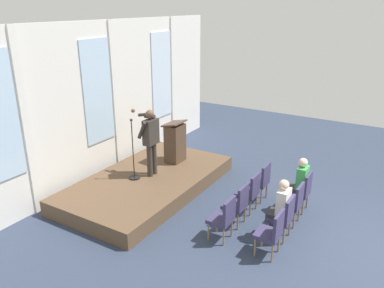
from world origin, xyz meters
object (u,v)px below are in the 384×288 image
(speaker, at_px, (150,138))
(lectern, at_px, (175,142))
(chair_r1_c2, at_px, (294,202))
(chair_r1_c3, at_px, (302,189))
(audience_r1_c3, at_px, (300,181))
(chair_r0_c3, at_px, (261,180))
(audience_r1_c1, at_px, (280,206))
(mic_stand, at_px, (134,166))
(chair_r0_c2, at_px, (250,190))
(chair_r1_c0, at_px, (272,231))
(chair_r0_c1, at_px, (238,203))
(chair_r0_c0, at_px, (224,216))
(chair_r1_c1, at_px, (284,215))

(speaker, xyz_separation_m, lectern, (1.07, -0.01, -0.44))
(chair_r1_c2, relative_size, chair_r1_c3, 1.00)
(chair_r1_c2, bearing_deg, audience_r1_c3, 7.22)
(chair_r0_c3, height_order, audience_r1_c3, audience_r1_c3)
(audience_r1_c1, xyz_separation_m, chair_r1_c2, (0.66, -0.08, -0.19))
(mic_stand, distance_m, chair_r0_c2, 2.93)
(chair_r0_c3, distance_m, audience_r1_c3, 0.93)
(chair_r0_c2, relative_size, chair_r0_c3, 1.00)
(speaker, relative_size, chair_r1_c2, 1.82)
(chair_r0_c3, xyz_separation_m, chair_r1_c0, (-1.97, -0.99, 0.00))
(chair_r0_c1, bearing_deg, audience_r1_c1, -90.00)
(chair_r0_c0, xyz_separation_m, chair_r0_c3, (1.97, 0.00, 0.00))
(chair_r0_c0, relative_size, audience_r1_c1, 0.72)
(mic_stand, bearing_deg, audience_r1_c3, -71.79)
(chair_r0_c2, relative_size, chair_r1_c3, 1.00)
(speaker, xyz_separation_m, chair_r1_c1, (-0.47, -3.62, -0.83))
(chair_r1_c1, distance_m, chair_r1_c2, 0.66)
(chair_r0_c1, height_order, chair_r1_c1, same)
(chair_r1_c1, bearing_deg, chair_r1_c3, 0.00)
(chair_r1_c2, bearing_deg, chair_r1_c3, 0.00)
(chair_r0_c0, distance_m, audience_r1_c3, 2.18)
(speaker, distance_m, lectern, 1.16)
(chair_r1_c1, xyz_separation_m, audience_r1_c1, (0.00, 0.08, 0.19))
(mic_stand, height_order, chair_r0_c3, mic_stand)
(chair_r1_c0, xyz_separation_m, chair_r1_c3, (1.97, 0.00, 0.00))
(chair_r0_c3, bearing_deg, chair_r1_c0, -153.23)
(lectern, height_order, audience_r1_c3, lectern)
(audience_r1_c3, bearing_deg, audience_r1_c1, -179.98)
(chair_r0_c1, distance_m, chair_r0_c2, 0.66)
(chair_r0_c0, distance_m, chair_r1_c2, 1.65)
(lectern, relative_size, chair_r0_c0, 1.23)
(lectern, bearing_deg, audience_r1_c1, -113.63)
(mic_stand, relative_size, chair_r0_c1, 1.65)
(chair_r0_c0, xyz_separation_m, chair_r1_c3, (1.97, -0.99, 0.00))
(speaker, relative_size, audience_r1_c3, 1.33)
(chair_r0_c2, bearing_deg, chair_r0_c0, 180.00)
(lectern, relative_size, chair_r0_c1, 1.23)
(mic_stand, bearing_deg, speaker, -30.57)
(chair_r0_c3, xyz_separation_m, audience_r1_c3, (-0.00, -0.91, 0.18))
(audience_r1_c3, bearing_deg, lectern, 86.26)
(chair_r1_c0, relative_size, chair_r1_c1, 1.00)
(speaker, distance_m, chair_r0_c3, 2.88)
(chair_r0_c0, height_order, chair_r1_c3, same)
(speaker, xyz_separation_m, audience_r1_c1, (-0.47, -3.54, -0.65))
(speaker, height_order, mic_stand, speaker)
(audience_r1_c3, bearing_deg, chair_r1_c3, -90.00)
(chair_r0_c3, height_order, chair_r1_c0, same)
(mic_stand, height_order, audience_r1_c3, mic_stand)
(audience_r1_c1, relative_size, audience_r1_c3, 1.01)
(mic_stand, height_order, audience_r1_c1, mic_stand)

